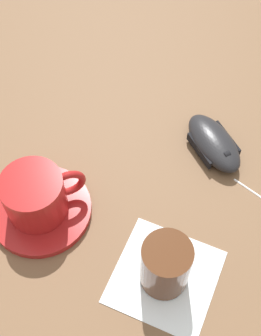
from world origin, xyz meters
name	(u,v)px	position (x,y,z in m)	size (l,w,h in m)	color
ground_plane	(146,208)	(0.00, 0.00, 0.00)	(3.00, 3.00, 0.00)	brown
saucer	(41,210)	(-0.07, 0.13, 0.01)	(0.14, 0.14, 0.01)	maroon
coffee_cup	(36,195)	(-0.07, 0.13, 0.04)	(0.10, 0.09, 0.07)	maroon
computer_mouse	(214,143)	(0.14, -0.05, 0.02)	(0.11, 0.13, 0.03)	black
napkin_under_glass	(165,277)	(-0.08, -0.07, 0.00)	(0.13, 0.13, 0.00)	white
drinking_glass	(166,265)	(-0.08, -0.06, 0.04)	(0.06, 0.06, 0.08)	#4C2814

